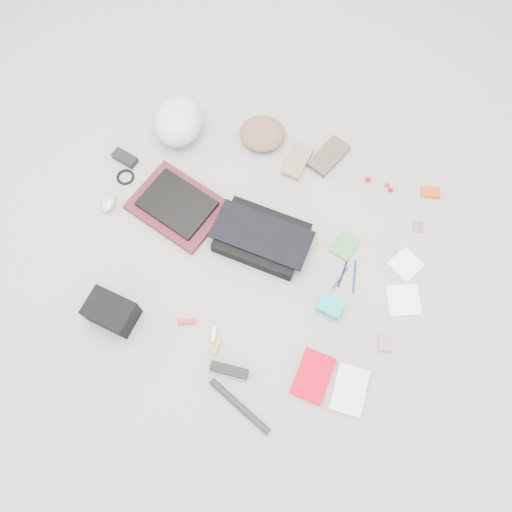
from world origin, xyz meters
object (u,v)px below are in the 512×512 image
(camera_bag, at_px, (112,312))
(accordion_wallet, at_px, (330,306))
(laptop, at_px, (177,204))
(messenger_bag, at_px, (262,238))
(book_red, at_px, (313,376))
(bike_helmet, at_px, (178,121))

(camera_bag, relative_size, accordion_wallet, 1.96)
(laptop, distance_m, camera_bag, 0.57)
(messenger_bag, height_order, accordion_wallet, messenger_bag)
(laptop, xyz_separation_m, book_red, (0.81, -0.55, -0.03))
(camera_bag, height_order, accordion_wallet, camera_bag)
(accordion_wallet, bearing_deg, camera_bag, -150.93)
(bike_helmet, height_order, book_red, bike_helmet)
(messenger_bag, bearing_deg, camera_bag, -128.44)
(book_red, distance_m, accordion_wallet, 0.30)
(messenger_bag, height_order, laptop, messenger_bag)
(laptop, height_order, accordion_wallet, same)
(bike_helmet, xyz_separation_m, book_red, (0.95, -0.95, -0.08))
(laptop, relative_size, book_red, 1.58)
(messenger_bag, xyz_separation_m, laptop, (-0.42, 0.04, 0.01))
(laptop, bearing_deg, accordion_wallet, 0.07)
(messenger_bag, bearing_deg, accordion_wallet, -24.91)
(book_red, bearing_deg, bike_helmet, 139.84)
(book_red, xyz_separation_m, accordion_wallet, (-0.01, 0.30, 0.01))
(messenger_bag, distance_m, book_red, 0.64)
(bike_helmet, relative_size, accordion_wallet, 2.85)
(camera_bag, height_order, book_red, camera_bag)
(bike_helmet, bearing_deg, book_red, -54.81)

